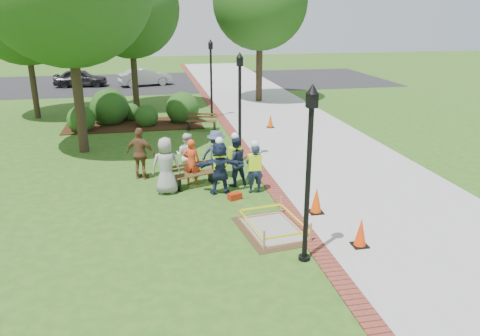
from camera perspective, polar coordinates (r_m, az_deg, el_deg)
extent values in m
plane|color=#285116|center=(13.98, -1.05, -5.57)|extent=(100.00, 100.00, 0.00)
cube|color=#9E9E99|center=(24.36, 6.36, 5.01)|extent=(6.00, 60.00, 0.02)
cube|color=maroon|center=(23.60, -1.21, 4.69)|extent=(0.50, 60.00, 0.03)
cube|color=#381E0F|center=(25.21, -12.77, 5.16)|extent=(7.00, 3.00, 0.05)
cube|color=black|center=(40.01, -8.10, 10.34)|extent=(36.00, 12.00, 0.01)
cube|color=#47331E|center=(13.00, 4.04, -7.57)|extent=(2.00, 2.51, 0.01)
cube|color=gray|center=(12.99, 4.04, -7.51)|extent=(1.43, 1.95, 0.04)
cube|color=tan|center=(12.98, 4.04, -7.43)|extent=(1.57, 2.08, 0.08)
cube|color=tan|center=(12.88, 4.07, -6.50)|extent=(1.60, 2.11, 0.55)
cube|color=yellow|center=(12.87, 4.07, -6.40)|extent=(1.55, 2.06, 0.06)
cube|color=brown|center=(15.96, -5.52, -0.73)|extent=(1.54, 0.90, 0.04)
cube|color=brown|center=(16.09, -5.90, 0.28)|extent=(1.41, 0.53, 0.24)
cube|color=black|center=(16.04, -5.49, -1.53)|extent=(1.43, 0.91, 0.44)
cube|color=#4F311B|center=(23.60, -4.70, 5.74)|extent=(1.56, 0.81, 0.04)
cube|color=#4F311B|center=(23.78, -4.63, 6.41)|extent=(1.45, 0.43, 0.24)
cube|color=black|center=(23.66, -4.68, 5.18)|extent=(1.44, 0.83, 0.44)
cube|color=black|center=(12.52, 14.36, -9.13)|extent=(0.40, 0.40, 0.05)
cone|color=#F33A07|center=(12.35, 14.51, -7.53)|extent=(0.31, 0.31, 0.73)
cube|color=black|center=(14.18, 9.21, -5.34)|extent=(0.41, 0.41, 0.05)
cone|color=#E74707|center=(14.02, 9.30, -3.82)|extent=(0.33, 0.33, 0.76)
cube|color=black|center=(24.10, 3.71, 4.98)|extent=(0.36, 0.36, 0.05)
cone|color=#DE5707|center=(24.02, 3.73, 5.80)|extent=(0.28, 0.28, 0.66)
cube|color=#A0230C|center=(14.94, -0.65, -3.46)|extent=(0.48, 0.37, 0.21)
cylinder|color=black|center=(10.86, 8.25, -2.26)|extent=(0.12, 0.12, 3.80)
cube|color=black|center=(10.32, 8.77, 8.16)|extent=(0.22, 0.22, 0.32)
cone|color=black|center=(10.28, 8.84, 9.53)|extent=(0.28, 0.28, 0.22)
cylinder|color=black|center=(11.65, 7.82, -10.78)|extent=(0.28, 0.28, 0.10)
cylinder|color=black|center=(18.29, -0.03, 6.59)|extent=(0.12, 0.12, 3.80)
cube|color=black|center=(17.97, -0.03, 12.84)|extent=(0.22, 0.22, 0.32)
cone|color=black|center=(17.95, -0.03, 13.63)|extent=(0.28, 0.28, 0.22)
cylinder|color=black|center=(18.77, -0.03, 1.07)|extent=(0.28, 0.28, 0.10)
cylinder|color=black|center=(26.06, -3.52, 10.23)|extent=(0.12, 0.12, 3.80)
cube|color=black|center=(25.84, -3.62, 14.62)|extent=(0.22, 0.22, 0.32)
cone|color=black|center=(25.82, -3.63, 15.18)|extent=(0.28, 0.28, 0.22)
cylinder|color=black|center=(26.40, -3.44, 6.26)|extent=(0.28, 0.28, 0.10)
cylinder|color=#3D2D1E|center=(20.47, -19.23, 9.55)|extent=(0.41, 0.41, 5.68)
cylinder|color=#3D2D1E|center=(28.93, -12.78, 11.67)|extent=(0.36, 0.36, 4.80)
sphere|color=#1B4413|center=(28.73, -13.30, 18.46)|extent=(5.65, 5.65, 5.65)
cylinder|color=#3D2D1E|center=(30.92, 2.36, 12.82)|extent=(0.41, 0.41, 5.10)
sphere|color=#1B4413|center=(30.76, 2.46, 19.59)|extent=(5.92, 5.92, 5.92)
cylinder|color=#3D2D1E|center=(28.27, -24.00, 10.29)|extent=(0.32, 0.32, 4.72)
sphere|color=#1B4413|center=(28.06, -24.95, 17.07)|extent=(5.67, 5.67, 5.67)
sphere|color=#1B4413|center=(24.68, -18.66, 4.29)|extent=(1.37, 1.37, 1.37)
sphere|color=#1B4413|center=(25.92, -15.47, 5.26)|extent=(2.00, 2.00, 2.00)
sphere|color=#1B4413|center=(24.91, -11.25, 5.05)|extent=(1.20, 1.20, 1.20)
sphere|color=#1B4413|center=(25.53, -6.95, 5.61)|extent=(1.76, 1.76, 1.76)
sphere|color=#1B4413|center=(26.43, -13.09, 5.71)|extent=(1.01, 1.01, 1.01)
imported|color=gray|center=(15.37, -9.00, 0.27)|extent=(0.63, 0.43, 1.88)
imported|color=red|center=(16.04, -5.94, 0.71)|extent=(0.59, 0.46, 1.62)
imported|color=white|center=(16.82, -6.52, 1.55)|extent=(0.62, 0.53, 1.63)
imported|color=brown|center=(16.87, -12.02, 1.71)|extent=(0.70, 0.61, 1.86)
imported|color=#374261|center=(16.57, -2.92, 1.62)|extent=(0.67, 0.60, 1.76)
imported|color=#191D42|center=(15.20, -2.50, 0.03)|extent=(0.58, 0.38, 1.77)
cube|color=#B6E913|center=(15.12, -2.51, 0.93)|extent=(0.42, 0.26, 0.52)
sphere|color=white|center=(14.93, -2.55, 3.33)|extent=(0.25, 0.25, 0.25)
imported|color=#171D3B|center=(15.28, 1.78, -0.11)|extent=(0.55, 0.38, 1.64)
cube|color=#B6E913|center=(15.20, 1.79, 0.72)|extent=(0.42, 0.26, 0.52)
sphere|color=white|center=(15.02, 1.81, 2.93)|extent=(0.25, 0.25, 0.25)
imported|color=#192742|center=(15.89, -0.62, 0.82)|extent=(0.61, 0.45, 1.72)
cube|color=#B6E913|center=(15.82, -0.62, 1.66)|extent=(0.42, 0.26, 0.52)
sphere|color=white|center=(15.64, -0.63, 3.90)|extent=(0.25, 0.25, 0.25)
imported|color=#272729|center=(39.23, -18.77, 9.37)|extent=(2.19, 4.63, 1.48)
imported|color=#A9A8AD|center=(38.41, -11.39, 9.81)|extent=(3.06, 4.88, 1.48)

